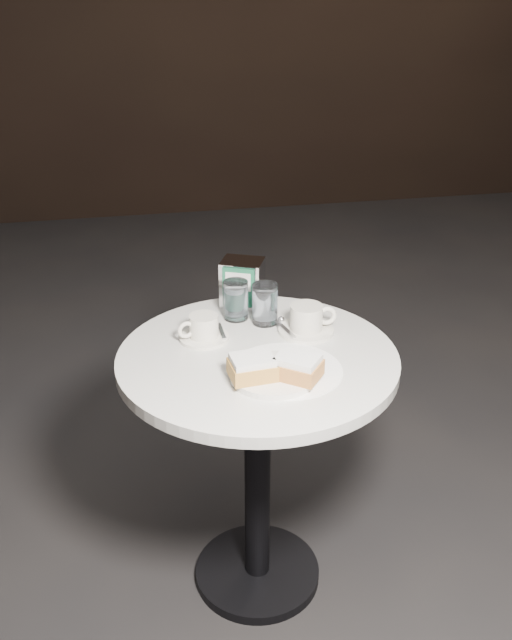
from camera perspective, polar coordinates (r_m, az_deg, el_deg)
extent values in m
plane|color=black|center=(2.23, 0.11, -19.75)|extent=(7.00, 7.00, 0.00)
cylinder|color=black|center=(2.22, 0.11, -19.48)|extent=(0.36, 0.36, 0.03)
cylinder|color=black|center=(1.98, 0.12, -12.41)|extent=(0.07, 0.07, 0.70)
cylinder|color=white|center=(1.77, 0.13, -3.18)|extent=(0.70, 0.70, 0.03)
cylinder|color=white|center=(1.70, 2.40, -4.01)|extent=(0.31, 0.31, 0.00)
cylinder|color=silver|center=(1.67, 1.42, -4.39)|extent=(0.25, 0.25, 0.02)
cube|color=#C38B3C|center=(1.63, -0.29, -4.00)|extent=(0.11, 0.09, 0.04)
cube|color=white|center=(1.62, -0.29, -3.19)|extent=(0.10, 0.08, 0.02)
cube|color=#B97739|center=(1.64, 3.33, -3.96)|extent=(0.13, 0.13, 0.04)
cube|color=white|center=(1.62, 3.36, -3.15)|extent=(0.12, 0.12, 0.02)
cylinder|color=silver|center=(1.84, -4.17, -1.40)|extent=(0.16, 0.16, 0.01)
cylinder|color=silver|center=(1.82, -4.20, -0.47)|extent=(0.09, 0.09, 0.06)
cylinder|color=#8E644D|center=(1.81, -4.23, 0.20)|extent=(0.09, 0.09, 0.00)
torus|color=silver|center=(1.81, -5.60, -0.79)|extent=(0.05, 0.02, 0.05)
cube|color=silver|center=(1.85, -2.79, -0.88)|extent=(0.01, 0.09, 0.00)
sphere|color=silver|center=(1.89, -3.37, -0.26)|extent=(0.02, 0.02, 0.02)
cylinder|color=silver|center=(1.87, 4.01, -0.83)|extent=(0.15, 0.15, 0.01)
cylinder|color=beige|center=(1.86, 4.05, 0.22)|extent=(0.09, 0.09, 0.07)
cylinder|color=brown|center=(1.84, 4.08, 0.97)|extent=(0.08, 0.08, 0.00)
torus|color=silver|center=(1.87, 5.68, 0.34)|extent=(0.05, 0.01, 0.05)
cube|color=silver|center=(1.86, 2.35, -0.74)|extent=(0.04, 0.10, 0.00)
sphere|color=silver|center=(1.90, 2.04, 0.03)|extent=(0.02, 0.02, 0.02)
cylinder|color=white|center=(1.92, -1.63, 1.61)|extent=(0.08, 0.08, 0.11)
cylinder|color=white|center=(1.93, -1.63, 1.50)|extent=(0.07, 0.07, 0.09)
cylinder|color=white|center=(1.90, 0.72, 1.30)|extent=(0.07, 0.07, 0.11)
cylinder|color=white|center=(1.90, 0.72, 1.18)|extent=(0.06, 0.06, 0.09)
cube|color=silver|center=(2.00, -1.09, 3.02)|extent=(0.14, 0.13, 0.13)
cube|color=#1A5D3F|center=(1.96, -1.42, 2.59)|extent=(0.08, 0.04, 0.11)
cube|color=silver|center=(1.95, -1.45, 3.07)|extent=(0.07, 0.03, 0.05)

